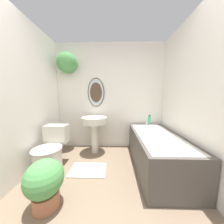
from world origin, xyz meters
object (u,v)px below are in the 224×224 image
object	(u,v)px
shampoo_bottle	(149,119)
pedestal_sink	(94,125)
toilet	(51,152)
bathtub	(157,150)
potted_plant	(45,182)

from	to	relation	value
shampoo_bottle	pedestal_sink	bearing A→B (deg)	-175.82
toilet	pedestal_sink	world-z (taller)	pedestal_sink
bathtub	pedestal_sink	bearing A→B (deg)	156.98
shampoo_bottle	bathtub	bearing A→B (deg)	-93.41
bathtub	potted_plant	distance (m)	1.65
toilet	potted_plant	xyz separation A→B (m)	(0.31, -0.64, 0.01)
shampoo_bottle	potted_plant	bearing A→B (deg)	-138.10
pedestal_sink	potted_plant	bearing A→B (deg)	-103.86
toilet	shampoo_bottle	xyz separation A→B (m)	(1.80, 0.70, 0.43)
pedestal_sink	bathtub	bearing A→B (deg)	-23.02
bathtub	potted_plant	bearing A→B (deg)	-152.34
toilet	potted_plant	world-z (taller)	toilet
toilet	pedestal_sink	xyz separation A→B (m)	(0.62, 0.61, 0.31)
shampoo_bottle	potted_plant	size ratio (longest dim) A/B	0.32
pedestal_sink	toilet	bearing A→B (deg)	-135.41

